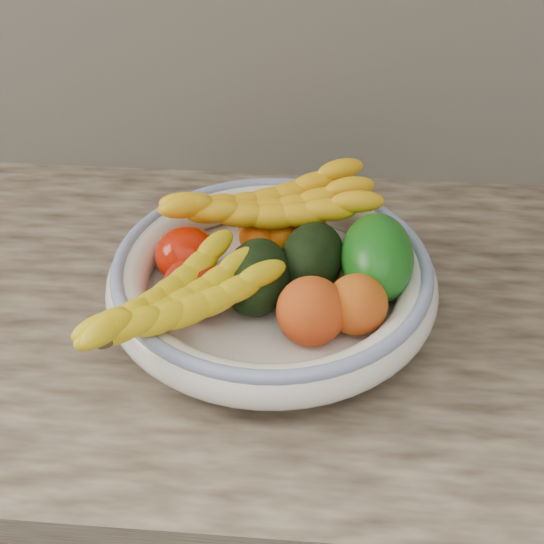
{
  "coord_description": "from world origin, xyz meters",
  "views": [
    {
      "loc": [
        0.06,
        0.97,
        1.51
      ],
      "look_at": [
        0.0,
        1.66,
        0.96
      ],
      "focal_mm": 50.0,
      "sensor_mm": 36.0,
      "label": 1
    }
  ],
  "objects_px": {
    "green_mango": "(377,258)",
    "banana_bunch_back": "(269,211)",
    "banana_bunch_front": "(177,306)",
    "fruit_bowl": "(272,280)"
  },
  "relations": [
    {
      "from": "banana_bunch_front",
      "to": "green_mango",
      "type": "bearing_deg",
      "value": -23.71
    },
    {
      "from": "fruit_bowl",
      "to": "green_mango",
      "type": "height_order",
      "value": "green_mango"
    },
    {
      "from": "green_mango",
      "to": "banana_bunch_back",
      "type": "xyz_separation_m",
      "value": [
        -0.13,
        0.07,
        0.01
      ]
    },
    {
      "from": "green_mango",
      "to": "banana_bunch_back",
      "type": "bearing_deg",
      "value": 148.18
    },
    {
      "from": "fruit_bowl",
      "to": "banana_bunch_back",
      "type": "relative_size",
      "value": 1.38
    },
    {
      "from": "green_mango",
      "to": "banana_bunch_front",
      "type": "distance_m",
      "value": 0.24
    },
    {
      "from": "fruit_bowl",
      "to": "banana_bunch_back",
      "type": "bearing_deg",
      "value": 97.3
    },
    {
      "from": "fruit_bowl",
      "to": "green_mango",
      "type": "bearing_deg",
      "value": 7.8
    },
    {
      "from": "green_mango",
      "to": "banana_bunch_back",
      "type": "relative_size",
      "value": 0.46
    },
    {
      "from": "green_mango",
      "to": "banana_bunch_front",
      "type": "bearing_deg",
      "value": -157.34
    }
  ]
}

